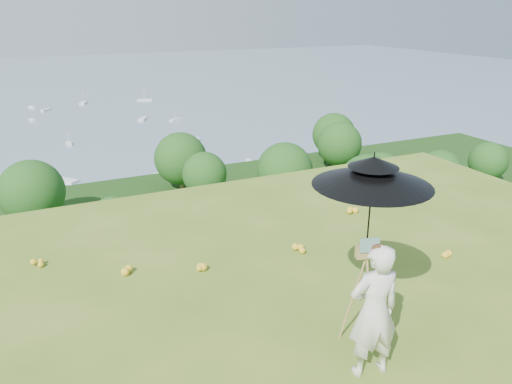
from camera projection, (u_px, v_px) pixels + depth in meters
name	position (u px, v px, depth m)	size (l,w,h in m)	color
ground	(388.00, 367.00, 5.87)	(14.00, 14.00, 0.00)	#4E7020
shoreline_tier	(72.00, 267.00, 82.04)	(170.00, 28.00, 8.00)	gray
bay_water	(30.00, 99.00, 221.46)	(700.00, 700.00, 0.00)	#728CA3
slope_trees	(94.00, 255.00, 40.79)	(110.00, 50.00, 6.00)	#204615
harbor_town	(67.00, 231.00, 79.79)	(110.00, 22.00, 5.00)	white
wildflowers	(375.00, 350.00, 6.06)	(10.00, 10.50, 0.12)	yellow
painter	(374.00, 311.00, 5.51)	(0.60, 0.39, 1.64)	silver
field_easel	(364.00, 290.00, 6.12)	(0.55, 0.55, 1.45)	olive
sun_umbrella	(370.00, 205.00, 5.76)	(1.38, 1.38, 1.27)	black
painter_cap	(380.00, 248.00, 5.24)	(0.18, 0.22, 0.10)	#C16974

